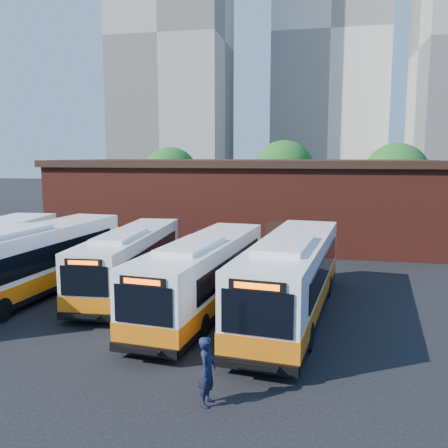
% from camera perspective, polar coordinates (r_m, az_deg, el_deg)
% --- Properties ---
extents(ground, '(220.00, 220.00, 0.00)m').
position_cam_1_polar(ground, '(19.30, -7.03, -12.22)').
color(ground, black).
extents(bus_west, '(3.66, 12.89, 3.47)m').
position_cam_1_polar(bus_west, '(24.55, -22.22, -4.50)').
color(bus_west, white).
rests_on(bus_west, ground).
extents(bus_midwest, '(3.01, 11.44, 3.09)m').
position_cam_1_polar(bus_midwest, '(24.44, -11.19, -4.51)').
color(bus_midwest, white).
rests_on(bus_midwest, ground).
extents(bus_mideast, '(3.67, 12.05, 3.24)m').
position_cam_1_polar(bus_mideast, '(20.85, -2.50, -6.38)').
color(bus_mideast, white).
rests_on(bus_mideast, ground).
extents(bus_east, '(4.00, 12.91, 3.47)m').
position_cam_1_polar(bus_east, '(20.19, 8.14, -6.64)').
color(bus_east, white).
rests_on(bus_east, ground).
extents(transit_worker, '(0.50, 0.73, 1.92)m').
position_cam_1_polar(transit_worker, '(13.39, -2.02, -17.27)').
color(transit_worker, black).
rests_on(transit_worker, ground).
extents(depot_building, '(28.60, 12.60, 6.40)m').
position_cam_1_polar(depot_building, '(37.75, 2.52, 2.95)').
color(depot_building, '#5E2016').
rests_on(depot_building, ground).
extents(tree_west, '(6.00, 6.00, 7.65)m').
position_cam_1_polar(tree_west, '(51.66, -6.44, 5.87)').
color(tree_west, '#382314').
rests_on(tree_west, ground).
extents(tree_mid, '(6.56, 6.56, 8.36)m').
position_cam_1_polar(tree_mid, '(51.30, 7.20, 6.32)').
color(tree_mid, '#382314').
rests_on(tree_mid, ground).
extents(tree_east, '(6.24, 6.24, 7.96)m').
position_cam_1_polar(tree_east, '(48.70, 20.00, 5.50)').
color(tree_east, '#382314').
rests_on(tree_east, ground).
extents(tower_left, '(20.00, 18.00, 56.20)m').
position_cam_1_polar(tower_left, '(95.73, -6.16, 20.92)').
color(tower_left, '#A9A49B').
rests_on(tower_left, ground).
extents(tower_center, '(22.00, 20.00, 61.20)m').
position_cam_1_polar(tower_center, '(105.81, 12.62, 20.93)').
color(tower_center, silver).
rests_on(tower_center, ground).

